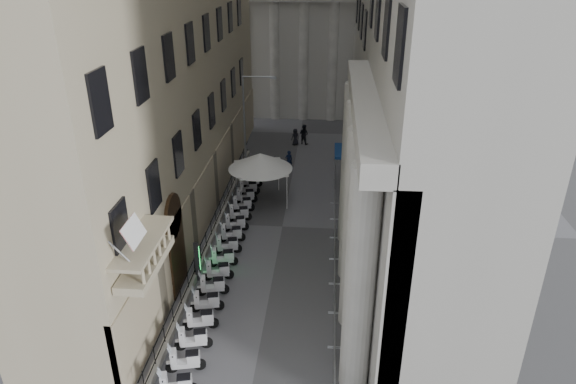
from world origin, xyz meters
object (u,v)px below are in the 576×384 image
street_lamp (248,118)px  pedestrian_a (289,160)px  info_kiosk (197,261)px  pedestrian_b (304,134)px  security_tent (267,164)px

street_lamp → pedestrian_a: street_lamp is taller
info_kiosk → pedestrian_a: (3.82, 15.74, -0.13)m
street_lamp → pedestrian_b: street_lamp is taller
info_kiosk → pedestrian_a: 16.20m
security_tent → pedestrian_a: bearing=80.8°
street_lamp → pedestrian_b: (3.96, 7.73, -3.87)m
street_lamp → security_tent: bearing=-67.9°
pedestrian_a → street_lamp: bearing=1.2°
security_tent → pedestrian_a: security_tent is taller
security_tent → info_kiosk: bearing=-106.6°
pedestrian_a → security_tent: bearing=58.9°
security_tent → street_lamp: size_ratio=0.57×
pedestrian_b → pedestrian_a: bearing=112.2°
security_tent → info_kiosk: security_tent is taller
info_kiosk → pedestrian_a: bearing=60.0°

